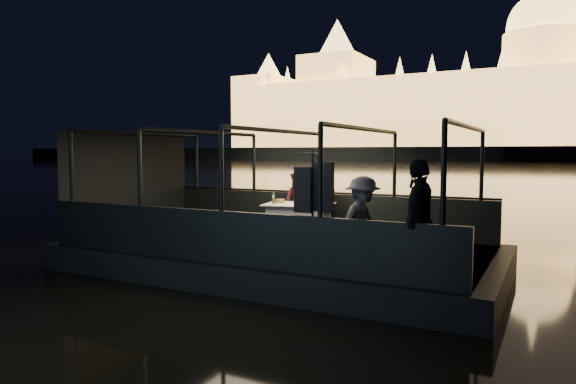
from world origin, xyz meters
The scene contains 29 objects.
river_water centered at (0.00, 80.00, 0.00)m, with size 500.00×500.00×0.00m, color black.
boat_hull centered at (0.00, 0.00, 0.00)m, with size 8.60×4.40×1.00m, color black.
boat_deck centered at (0.00, 0.00, 0.48)m, with size 8.00×4.00×0.04m, color black.
gunwale_port centered at (0.00, 2.00, 0.95)m, with size 8.00×0.08×0.90m, color black.
gunwale_starboard centered at (0.00, -2.00, 0.95)m, with size 8.00×0.08×0.90m, color black.
cabin_glass_port centered at (0.00, 2.00, 2.10)m, with size 8.00×0.02×1.40m, color #99B2B2, non-canonical shape.
cabin_glass_starboard centered at (0.00, -2.00, 2.10)m, with size 8.00×0.02×1.40m, color #99B2B2, non-canonical shape.
cabin_roof_glass centered at (0.00, 0.00, 2.80)m, with size 8.00×4.00×0.02m, color #99B2B2, non-canonical shape.
end_wall_fore centered at (-4.00, 0.00, 1.65)m, with size 0.02×4.00×2.30m, color black, non-canonical shape.
end_wall_aft centered at (4.00, 0.00, 1.65)m, with size 0.02×4.00×2.30m, color black, non-canonical shape.
canopy_ribs centered at (0.00, 0.00, 1.65)m, with size 8.00×4.00×2.30m, color black, non-canonical shape.
embankment centered at (0.00, 210.00, 1.00)m, with size 400.00×140.00×6.00m, color #423D33.
parliament_building centered at (0.00, 175.00, 29.00)m, with size 220.00×32.00×60.00m, color #F2D18C, non-canonical shape.
dining_table_central centered at (0.03, 0.86, 0.89)m, with size 1.45×1.05×0.77m, color silver.
chair_port_left centered at (-0.24, 1.48, 0.95)m, with size 0.40×0.40×0.86m, color black.
chair_port_right centered at (0.40, 1.31, 0.95)m, with size 0.42×0.42×0.89m, color black.
coat_stand centered at (1.45, -1.51, 1.40)m, with size 0.53×0.42×1.91m, color black, non-canonical shape.
person_woman_coral centered at (0.30, 1.58, 1.25)m, with size 0.56×0.37×1.54m, color #D45B4D.
person_man_maroon centered at (-0.38, 1.60, 1.25)m, with size 0.68×0.53×1.42m, color #44131D.
passenger_stripe centered at (2.23, -1.31, 1.35)m, with size 0.97×0.55×1.50m, color white.
passenger_dark centered at (3.19, -1.58, 1.35)m, with size 1.05×0.44×1.79m, color black.
wine_bottle centered at (-0.46, 0.61, 1.42)m, with size 0.06×0.06×0.28m, color #14391C.
bread_basket centered at (-0.43, 0.85, 1.31)m, with size 0.21×0.21×0.08m, color brown.
amber_candle centered at (0.10, 0.68, 1.31)m, with size 0.05×0.05×0.07m, color #FFA93F.
plate_near centered at (0.43, 0.57, 1.27)m, with size 0.27×0.27×0.02m, color white.
plate_far centered at (-0.39, 0.99, 1.27)m, with size 0.23×0.23×0.01m, color white.
wine_glass_white centered at (-0.43, 0.54, 1.36)m, with size 0.06×0.06×0.19m, color white, non-canonical shape.
wine_glass_red centered at (0.17, 0.96, 1.36)m, with size 0.06×0.06×0.17m, color silver, non-canonical shape.
wine_glass_empty centered at (0.09, 0.57, 1.36)m, with size 0.07×0.07×0.19m, color silver, non-canonical shape.
Camera 1 is at (4.92, -9.03, 2.38)m, focal length 32.00 mm.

